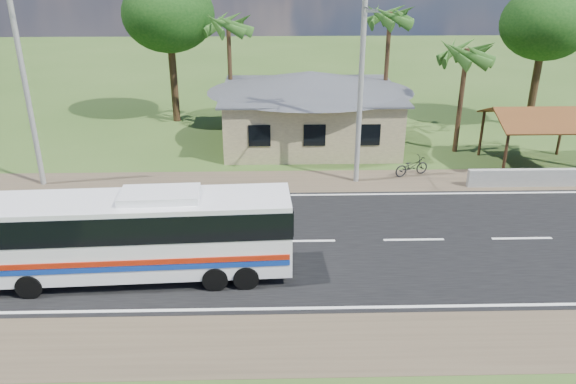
{
  "coord_description": "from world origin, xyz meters",
  "views": [
    {
      "loc": [
        -1.2,
        -20.27,
        10.96
      ],
      "look_at": [
        -0.65,
        1.0,
        1.78
      ],
      "focal_mm": 35.0,
      "sensor_mm": 36.0,
      "label": 1
    }
  ],
  "objects": [
    {
      "name": "ground",
      "position": [
        0.0,
        0.0,
        0.0
      ],
      "size": [
        120.0,
        120.0,
        0.0
      ],
      "primitive_type": "plane",
      "color": "#2F4C1B",
      "rests_on": "ground"
    },
    {
      "name": "road",
      "position": [
        0.0,
        0.0,
        0.01
      ],
      "size": [
        120.0,
        16.0,
        0.03
      ],
      "color": "black",
      "rests_on": "ground"
    },
    {
      "name": "house",
      "position": [
        1.0,
        13.0,
        2.64
      ],
      "size": [
        12.4,
        10.0,
        5.0
      ],
      "color": "#C5B583",
      "rests_on": "ground"
    },
    {
      "name": "waiting_shed",
      "position": [
        13.0,
        8.5,
        2.73
      ],
      "size": [
        5.2,
        4.48,
        3.35
      ],
      "color": "#372614",
      "rests_on": "ground"
    },
    {
      "name": "concrete_barrier",
      "position": [
        12.0,
        5.6,
        0.45
      ],
      "size": [
        7.0,
        0.3,
        0.9
      ],
      "primitive_type": "cube",
      "color": "#9E9E99",
      "rests_on": "ground"
    },
    {
      "name": "utility_poles",
      "position": [
        2.67,
        6.49,
        5.77
      ],
      "size": [
        32.8,
        2.22,
        11.0
      ],
      "color": "#9E9E99",
      "rests_on": "ground"
    },
    {
      "name": "palm_near",
      "position": [
        9.5,
        11.0,
        5.71
      ],
      "size": [
        2.8,
        2.8,
        6.7
      ],
      "color": "#47301E",
      "rests_on": "ground"
    },
    {
      "name": "palm_mid",
      "position": [
        6.0,
        15.5,
        7.16
      ],
      "size": [
        2.8,
        2.8,
        8.2
      ],
      "color": "#47301E",
      "rests_on": "ground"
    },
    {
      "name": "palm_far",
      "position": [
        -4.0,
        16.0,
        6.68
      ],
      "size": [
        2.8,
        2.8,
        7.7
      ],
      "color": "#47301E",
      "rests_on": "ground"
    },
    {
      "name": "tree_behind_house",
      "position": [
        -8.0,
        18.0,
        7.12
      ],
      "size": [
        6.0,
        6.0,
        9.61
      ],
      "color": "#47301E",
      "rests_on": "ground"
    },
    {
      "name": "tree_behind_shed",
      "position": [
        16.0,
        16.0,
        6.68
      ],
      "size": [
        5.6,
        5.6,
        9.02
      ],
      "color": "#47301E",
      "rests_on": "ground"
    },
    {
      "name": "coach_bus",
      "position": [
        -6.05,
        -2.56,
        1.93
      ],
      "size": [
        10.96,
        2.84,
        3.37
      ],
      "rotation": [
        0.0,
        0.0,
        0.05
      ],
      "color": "white",
      "rests_on": "ground"
    },
    {
      "name": "motorcycle",
      "position": [
        6.02,
        7.22,
        0.51
      ],
      "size": [
        2.06,
        1.33,
        1.02
      ],
      "primitive_type": "imported",
      "rotation": [
        0.0,
        0.0,
        1.93
      ],
      "color": "black",
      "rests_on": "ground"
    }
  ]
}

